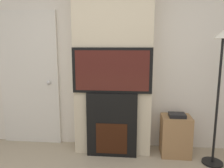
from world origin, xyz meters
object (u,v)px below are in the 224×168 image
at_px(floor_lamp, 220,77).
at_px(media_stand, 176,135).
at_px(fireplace, 112,125).
at_px(television, 112,71).

bearing_deg(floor_lamp, media_stand, 156.45).
distance_m(fireplace, media_stand, 0.91).
relative_size(television, media_stand, 1.72).
height_order(television, media_stand, television).
xyz_separation_m(fireplace, floor_lamp, (1.34, -0.11, 0.70)).
distance_m(television, floor_lamp, 1.34).
xyz_separation_m(television, media_stand, (0.89, 0.09, -0.91)).
relative_size(floor_lamp, media_stand, 2.77).
bearing_deg(fireplace, television, -90.00).
distance_m(fireplace, floor_lamp, 1.51).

